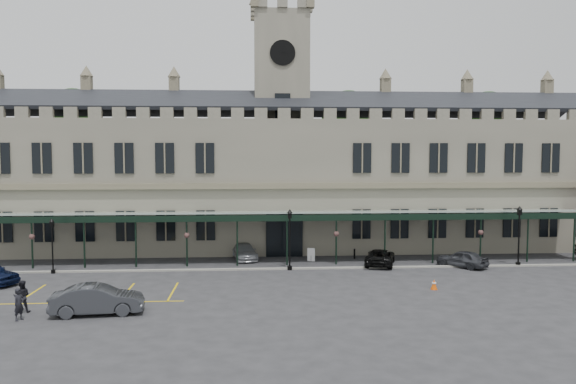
{
  "coord_description": "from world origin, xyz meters",
  "views": [
    {
      "loc": [
        -2.86,
        -37.47,
        9.05
      ],
      "look_at": [
        0.0,
        6.0,
        6.0
      ],
      "focal_mm": 35.0,
      "sensor_mm": 36.0,
      "label": 1
    }
  ],
  "objects": [
    {
      "name": "car_left_b",
      "position": [
        -11.5,
        -5.9,
        0.83
      ],
      "size": [
        5.21,
        2.31,
        1.66
      ],
      "primitive_type": "imported",
      "rotation": [
        0.0,
        0.0,
        1.68
      ],
      "color": "#323439",
      "rests_on": "ground"
    },
    {
      "name": "bollard_left",
      "position": [
        -3.22,
        10.0,
        0.46
      ],
      "size": [
        0.16,
        0.16,
        0.92
      ],
      "primitive_type": "cylinder",
      "color": "black",
      "rests_on": "ground"
    },
    {
      "name": "car_right_a",
      "position": [
        13.8,
        5.46,
        0.68
      ],
      "size": [
        3.86,
        4.05,
        1.36
      ],
      "primitive_type": "imported",
      "rotation": [
        0.0,
        0.0,
        3.87
      ],
      "color": "#323439",
      "rests_on": "ground"
    },
    {
      "name": "car_taxi",
      "position": [
        -3.46,
        10.0,
        0.65
      ],
      "size": [
        2.51,
        4.7,
        1.3
      ],
      "primitive_type": "imported",
      "rotation": [
        0.0,
        0.0,
        0.16
      ],
      "color": "#9FA1A6",
      "rests_on": "ground"
    },
    {
      "name": "kerb",
      "position": [
        0.0,
        5.5,
        0.06
      ],
      "size": [
        60.0,
        0.4,
        0.12
      ],
      "primitive_type": "cube",
      "color": "gray",
      "rests_on": "ground"
    },
    {
      "name": "bollard_right",
      "position": [
        5.93,
        9.47,
        0.43
      ],
      "size": [
        0.15,
        0.15,
        0.87
      ],
      "primitive_type": "cylinder",
      "color": "black",
      "rests_on": "ground"
    },
    {
      "name": "person_a",
      "position": [
        -15.42,
        -6.8,
        0.88
      ],
      "size": [
        0.66,
        0.76,
        1.75
      ],
      "primitive_type": "imported",
      "rotation": [
        0.0,
        0.0,
        1.12
      ],
      "color": "black",
      "rests_on": "ground"
    },
    {
      "name": "car_van",
      "position": [
        7.5,
        6.71,
        0.65
      ],
      "size": [
        3.42,
        5.08,
        1.3
      ],
      "primitive_type": "imported",
      "rotation": [
        0.0,
        0.0,
        2.84
      ],
      "color": "black",
      "rests_on": "ground"
    },
    {
      "name": "tree_behind_mid",
      "position": [
        8.0,
        25.0,
        12.81
      ],
      "size": [
        6.0,
        6.0,
        16.0
      ],
      "color": "#332314",
      "rests_on": "ground"
    },
    {
      "name": "clock_tower",
      "position": [
        0.0,
        16.0,
        13.11
      ],
      "size": [
        5.6,
        5.6,
        24.8
      ],
      "color": "#696558",
      "rests_on": "ground"
    },
    {
      "name": "canopy",
      "position": [
        0.0,
        7.46,
        2.4
      ],
      "size": [
        50.0,
        4.1,
        4.3
      ],
      "color": "#8C9E93",
      "rests_on": "ground"
    },
    {
      "name": "lamp_post_mid",
      "position": [
        0.09,
        5.3,
        2.81
      ],
      "size": [
        0.45,
        0.45,
        4.73
      ],
      "color": "black",
      "rests_on": "ground"
    },
    {
      "name": "station_building",
      "position": [
        0.0,
        15.91,
        6.47
      ],
      "size": [
        60.0,
        10.36,
        17.3
      ],
      "color": "#696558",
      "rests_on": "ground"
    },
    {
      "name": "tree_behind_right",
      "position": [
        24.0,
        25.0,
        12.81
      ],
      "size": [
        6.0,
        6.0,
        16.0
      ],
      "color": "#332314",
      "rests_on": "ground"
    },
    {
      "name": "ground",
      "position": [
        0.0,
        0.0,
        0.0
      ],
      "size": [
        140.0,
        140.0,
        0.0
      ],
      "primitive_type": "plane",
      "color": "#29292C"
    },
    {
      "name": "lamp_post_left",
      "position": [
        -17.77,
        5.23,
        2.47
      ],
      "size": [
        0.39,
        0.39,
        4.17
      ],
      "color": "black",
      "rests_on": "ground"
    },
    {
      "name": "parking_markings",
      "position": [
        -14.0,
        -1.5,
        0.0
      ],
      "size": [
        16.0,
        6.0,
        0.01
      ],
      "primitive_type": null,
      "color": "gold",
      "rests_on": "ground"
    },
    {
      "name": "person_b",
      "position": [
        -15.88,
        -5.26,
        0.92
      ],
      "size": [
        1.01,
        0.85,
        1.84
      ],
      "primitive_type": "imported",
      "rotation": [
        0.0,
        0.0,
        3.33
      ],
      "color": "black",
      "rests_on": "ground"
    },
    {
      "name": "traffic_cone",
      "position": [
        9.22,
        -1.55,
        0.33
      ],
      "size": [
        0.43,
        0.43,
        0.68
      ],
      "rotation": [
        0.0,
        0.0,
        0.19
      ],
      "color": "#EB5107",
      "rests_on": "ground"
    },
    {
      "name": "sign_board",
      "position": [
        2.12,
        8.69,
        0.53
      ],
      "size": [
        0.62,
        0.25,
        1.09
      ],
      "rotation": [
        0.0,
        0.0,
        -0.33
      ],
      "color": "black",
      "rests_on": "ground"
    },
    {
      "name": "tree_behind_left",
      "position": [
        -22.0,
        25.0,
        12.81
      ],
      "size": [
        6.0,
        6.0,
        16.0
      ],
      "color": "#332314",
      "rests_on": "ground"
    },
    {
      "name": "lamp_post_right",
      "position": [
        18.43,
        5.55,
        2.87
      ],
      "size": [
        0.46,
        0.46,
        4.84
      ],
      "color": "black",
      "rests_on": "ground"
    }
  ]
}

